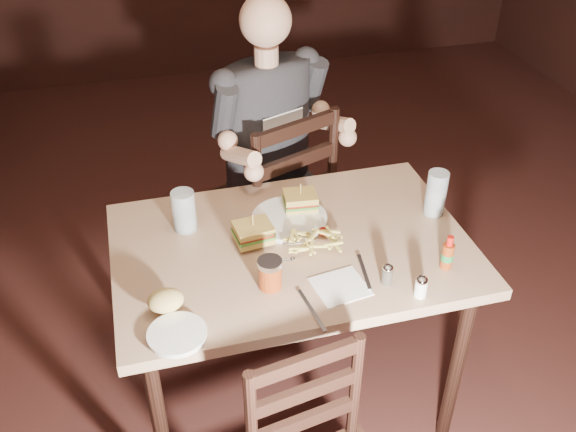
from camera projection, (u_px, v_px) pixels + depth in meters
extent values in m
cube|color=tan|center=(292.00, 249.00, 2.14)|extent=(1.18, 0.78, 0.04)
cylinder|color=black|center=(161.00, 431.00, 2.01)|extent=(0.05, 0.05, 0.73)
cylinder|color=black|center=(145.00, 299.00, 2.50)|extent=(0.05, 0.05, 0.73)
cylinder|color=black|center=(457.00, 366.00, 2.22)|extent=(0.05, 0.05, 0.73)
cylinder|color=black|center=(388.00, 256.00, 2.72)|extent=(0.05, 0.05, 0.73)
cylinder|color=white|center=(289.00, 220.00, 2.22)|extent=(0.26, 0.26, 0.01)
ellipsoid|color=maroon|center=(324.00, 231.00, 2.15)|extent=(0.05, 0.05, 0.01)
cylinder|color=silver|center=(184.00, 211.00, 2.16)|extent=(0.08, 0.08, 0.15)
cylinder|color=silver|center=(436.00, 193.00, 2.23)|extent=(0.07, 0.07, 0.16)
cube|color=white|center=(340.00, 286.00, 1.95)|extent=(0.17, 0.17, 0.00)
cube|color=silver|center=(312.00, 310.00, 1.86)|extent=(0.04, 0.19, 0.00)
cube|color=silver|center=(364.00, 272.00, 2.00)|extent=(0.04, 0.17, 0.01)
cylinder|color=white|center=(177.00, 335.00, 1.78)|extent=(0.16, 0.16, 0.01)
ellipsoid|color=tan|center=(166.00, 300.00, 1.84)|extent=(0.11, 0.09, 0.06)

